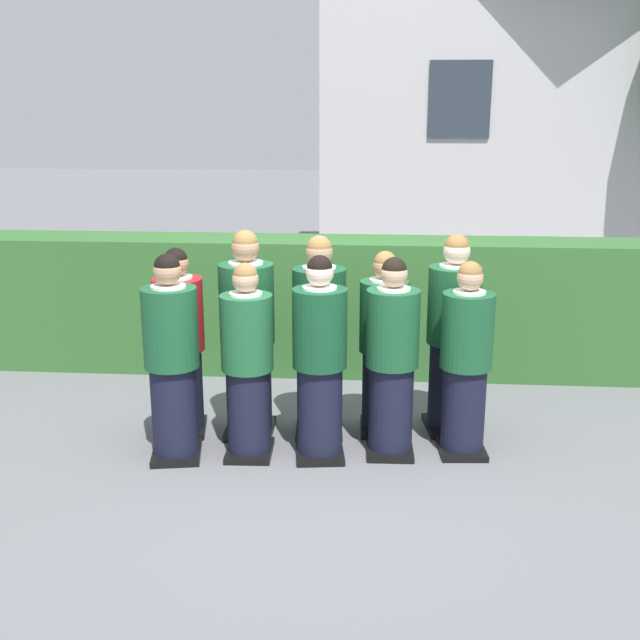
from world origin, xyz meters
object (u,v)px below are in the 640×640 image
(student_front_row_0, at_px, (172,363))
(student_rear_row_1, at_px, (248,339))
(student_rear_row_3, at_px, (383,348))
(student_front_row_3, at_px, (392,362))
(student_in_red_blazer, at_px, (180,347))
(student_front_row_2, at_px, (320,363))
(student_rear_row_2, at_px, (319,341))
(student_front_row_1, at_px, (248,366))
(student_rear_row_4, at_px, (453,339))
(student_front_row_4, at_px, (466,364))

(student_front_row_0, xyz_separation_m, student_rear_row_1, (0.50, 0.51, 0.05))
(student_rear_row_1, xyz_separation_m, student_rear_row_3, (1.12, 0.12, -0.09))
(student_front_row_3, bearing_deg, student_in_red_blazer, 170.82)
(student_front_row_2, bearing_deg, student_in_red_blazer, 162.17)
(student_front_row_0, xyz_separation_m, student_front_row_2, (1.14, 0.10, -0.01))
(student_front_row_0, bearing_deg, student_rear_row_2, 27.33)
(student_front_row_0, height_order, student_front_row_3, student_front_row_0)
(student_front_row_0, bearing_deg, student_rear_row_1, 45.34)
(student_rear_row_2, bearing_deg, student_front_row_1, -136.85)
(student_front_row_1, xyz_separation_m, student_front_row_3, (1.12, 0.13, 0.02))
(student_front_row_0, relative_size, student_rear_row_4, 0.96)
(student_rear_row_1, bearing_deg, student_in_red_blazer, -177.81)
(student_rear_row_1, bearing_deg, student_front_row_2, -32.85)
(student_rear_row_1, distance_m, student_rear_row_2, 0.59)
(student_front_row_1, distance_m, student_front_row_4, 1.71)
(student_in_red_blazer, xyz_separation_m, student_rear_row_4, (2.27, 0.22, 0.05))
(student_front_row_1, xyz_separation_m, student_rear_row_3, (1.05, 0.55, 0.00))
(student_front_row_1, relative_size, student_in_red_blazer, 0.98)
(student_front_row_3, xyz_separation_m, student_front_row_4, (0.58, 0.05, -0.02))
(student_rear_row_2, relative_size, student_rear_row_4, 1.00)
(student_front_row_0, relative_size, student_front_row_3, 1.02)
(student_rear_row_3, bearing_deg, student_front_row_2, -132.92)
(student_front_row_0, bearing_deg, student_rear_row_4, 17.89)
(student_front_row_0, distance_m, student_rear_row_3, 1.75)
(student_front_row_1, height_order, student_front_row_4, student_front_row_4)
(student_in_red_blazer, relative_size, student_rear_row_4, 0.94)
(student_front_row_2, height_order, student_rear_row_3, student_front_row_2)
(student_front_row_0, distance_m, student_front_row_2, 1.14)
(student_front_row_1, xyz_separation_m, student_front_row_4, (1.70, 0.18, 0.00))
(student_front_row_0, height_order, student_front_row_1, student_front_row_0)
(student_front_row_4, distance_m, student_rear_row_1, 1.79)
(student_rear_row_3, height_order, student_rear_row_4, student_rear_row_4)
(student_front_row_2, distance_m, student_rear_row_4, 1.23)
(student_rear_row_4, bearing_deg, student_front_row_0, -162.11)
(student_rear_row_3, bearing_deg, student_in_red_blazer, -175.14)
(student_front_row_1, height_order, student_in_red_blazer, student_in_red_blazer)
(student_front_row_1, distance_m, student_in_red_blazer, 0.76)
(student_rear_row_3, bearing_deg, student_rear_row_1, -173.81)
(student_rear_row_1, height_order, student_rear_row_2, student_rear_row_1)
(student_front_row_3, height_order, student_rear_row_4, student_rear_row_4)
(student_in_red_blazer, bearing_deg, student_front_row_1, -32.69)
(student_front_row_3, bearing_deg, student_rear_row_2, 148.85)
(student_front_row_2, xyz_separation_m, student_front_row_4, (1.14, 0.15, -0.03))
(student_front_row_2, height_order, student_front_row_4, student_front_row_2)
(student_rear_row_3, bearing_deg, student_front_row_3, -81.26)
(student_in_red_blazer, bearing_deg, student_front_row_2, -17.83)
(student_front_row_2, distance_m, student_front_row_4, 1.15)
(student_front_row_3, xyz_separation_m, student_in_red_blazer, (-1.76, 0.28, -0.00))
(student_front_row_2, height_order, student_front_row_3, student_front_row_2)
(student_front_row_1, relative_size, student_rear_row_2, 0.92)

